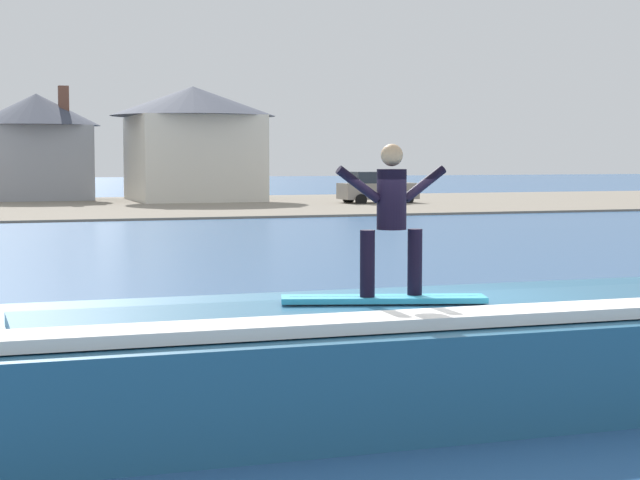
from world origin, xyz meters
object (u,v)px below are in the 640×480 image
(car_far_shore, at_px, (377,188))
(house_gabled_white, at_px, (193,138))
(house_small_cottage, at_px, (37,142))
(surfer, at_px, (392,212))
(wave_crest, at_px, (431,351))
(surfboard, at_px, (384,299))

(car_far_shore, xyz_separation_m, house_gabled_white, (-9.07, 6.77, 2.89))
(house_small_cottage, bearing_deg, surfer, -90.53)
(wave_crest, height_order, house_gabled_white, house_gabled_white)
(surfboard, height_order, house_small_cottage, house_small_cottage)
(car_far_shore, bearing_deg, surfboard, -111.77)
(surfer, xyz_separation_m, house_small_cottage, (0.52, 57.02, 1.47))
(house_gabled_white, bearing_deg, surfer, -99.94)
(wave_crest, relative_size, car_far_shore, 2.48)
(car_far_shore, bearing_deg, surfer, -111.68)
(car_far_shore, relative_size, house_gabled_white, 0.44)
(wave_crest, distance_m, house_small_cottage, 56.85)
(surfboard, xyz_separation_m, car_far_shore, (18.43, 46.15, -0.26))
(surfboard, bearing_deg, house_small_cottage, 89.39)
(surfer, height_order, house_gabled_white, house_gabled_white)
(wave_crest, distance_m, house_gabled_white, 53.49)
(car_far_shore, distance_m, house_small_cottage, 21.04)
(wave_crest, xyz_separation_m, car_far_shore, (17.75, 45.90, 0.39))
(surfer, xyz_separation_m, car_far_shore, (18.35, 46.15, -1.20))
(surfer, bearing_deg, wave_crest, 22.93)
(wave_crest, relative_size, house_gabled_white, 1.10)
(surfer, height_order, house_small_cottage, house_small_cottage)
(car_far_shore, bearing_deg, house_gabled_white, 143.25)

